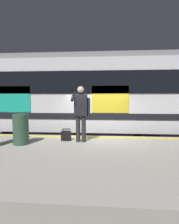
{
  "coord_description": "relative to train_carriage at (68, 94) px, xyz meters",
  "views": [
    {
      "loc": [
        -0.39,
        7.06,
        2.42
      ],
      "look_at": [
        0.21,
        0.3,
        1.88
      ],
      "focal_mm": 31.09,
      "sensor_mm": 36.0,
      "label": 1
    }
  ],
  "objects": [
    {
      "name": "passenger",
      "position": [
        -1.04,
        3.14,
        -0.55
      ],
      "size": [
        0.57,
        0.55,
        1.76
      ],
      "color": "#262628",
      "rests_on": "platform"
    },
    {
      "name": "safety_line",
      "position": [
        -1.46,
        2.43,
        -1.58
      ],
      "size": [
        16.63,
        0.16,
        0.01
      ],
      "primitive_type": "cube",
      "color": "yellow",
      "rests_on": "platform"
    },
    {
      "name": "handbag",
      "position": [
        -0.53,
        3.02,
        -1.41
      ],
      "size": [
        0.31,
        0.29,
        0.38
      ],
      "color": "black",
      "rests_on": "platform"
    },
    {
      "name": "platform",
      "position": [
        -1.46,
        4.44,
        -2.07
      ],
      "size": [
        16.97,
        4.62,
        0.98
      ],
      "primitive_type": "cube",
      "color": "#9E998E",
      "rests_on": "ground"
    },
    {
      "name": "track_rail_near",
      "position": [
        -1.46,
        0.71,
        -2.48
      ],
      "size": [
        22.07,
        0.08,
        0.16
      ],
      "primitive_type": "cube",
      "color": "slate",
      "rests_on": "ground"
    },
    {
      "name": "trash_bin",
      "position": [
        0.73,
        3.62,
        -1.13
      ],
      "size": [
        0.46,
        0.46,
        0.92
      ],
      "primitive_type": "cylinder",
      "color": "#2D4C38",
      "rests_on": "platform"
    },
    {
      "name": "train_carriage",
      "position": [
        0.0,
        0.0,
        0.0
      ],
      "size": [
        11.32,
        3.05,
        4.05
      ],
      "color": "silver",
      "rests_on": "ground"
    },
    {
      "name": "track_rail_far",
      "position": [
        -1.46,
        -0.72,
        -2.48
      ],
      "size": [
        22.07,
        0.08,
        0.16
      ],
      "primitive_type": "cube",
      "color": "slate",
      "rests_on": "ground"
    },
    {
      "name": "ground_plane",
      "position": [
        -1.46,
        2.13,
        -2.56
      ],
      "size": [
        25.46,
        25.46,
        0.0
      ],
      "primitive_type": "plane",
      "color": "#4C4742"
    }
  ]
}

